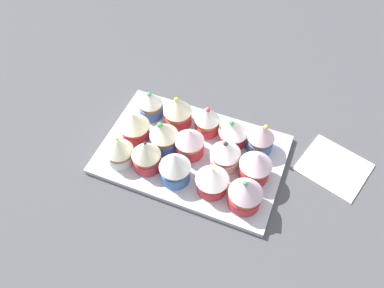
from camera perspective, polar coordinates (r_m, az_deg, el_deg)
name	(u,v)px	position (r cm, az deg, el deg)	size (l,w,h in cm)	color
ground_plane	(192,160)	(82.10, 0.00, -2.39)	(180.00, 180.00, 3.00)	#4C4C51
baking_tray	(192,154)	(80.38, 0.00, -1.54)	(37.66, 24.55, 1.20)	silver
cupcake_0	(261,137)	(79.04, 10.24, 1.00)	(5.59, 5.59, 7.37)	#477AC6
cupcake_1	(234,131)	(79.43, 6.23, 1.90)	(6.23, 6.23, 6.86)	#D1333D
cupcake_2	(207,119)	(80.66, 2.31, 3.75)	(5.33, 5.33, 7.82)	#D1333D
cupcake_3	(178,111)	(82.05, -2.18, 5.01)	(6.18, 6.18, 8.04)	#D1333D
cupcake_4	(151,103)	(84.58, -6.19, 6.04)	(5.23, 5.23, 7.14)	#477AC6
cupcake_5	(256,165)	(74.57, 9.49, -3.11)	(6.43, 6.43, 7.27)	#D1333D
cupcake_6	(225,153)	(75.86, 5.01, -1.42)	(6.18, 6.18, 7.08)	white
cupcake_7	(190,141)	(77.33, -0.32, 0.52)	(6.11, 6.11, 6.99)	#D1333D
cupcake_8	(164,135)	(78.04, -4.20, 1.33)	(5.98, 5.98, 7.76)	#477AC6
cupcake_9	(134,125)	(80.30, -8.60, 2.79)	(6.40, 6.40, 7.32)	#D1333D
cupcake_10	(246,192)	(70.85, 8.03, -7.17)	(6.43, 6.43, 8.09)	#D1333D
cupcake_11	(212,179)	(72.31, 3.05, -5.30)	(6.47, 6.47, 6.74)	#D1333D
cupcake_12	(175,167)	(73.09, -2.56, -3.38)	(6.22, 6.22, 7.85)	#477AC6
cupcake_13	(146,154)	(75.32, -6.86, -1.55)	(5.85, 5.85, 8.02)	#D1333D
cupcake_14	(119,150)	(77.37, -10.80, -0.95)	(5.67, 5.67, 6.91)	white
napkin	(334,167)	(84.26, 20.45, -3.19)	(12.96, 11.58, 0.60)	white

